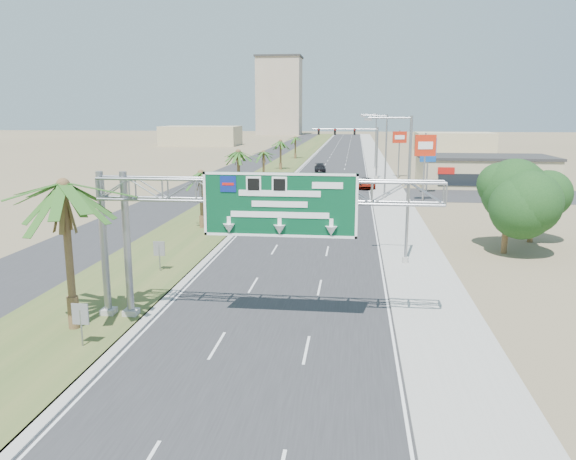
# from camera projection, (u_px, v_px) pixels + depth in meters

# --- Properties ---
(ground) EXTENTS (600.00, 600.00, 0.00)m
(ground) POSITION_uv_depth(u_px,v_px,m) (225.00, 437.00, 17.97)
(ground) COLOR #8C7A59
(ground) RESTS_ON ground
(road) EXTENTS (12.00, 300.00, 0.02)m
(road) POSITION_uv_depth(u_px,v_px,m) (338.00, 159.00, 124.86)
(road) COLOR #28282B
(road) RESTS_ON ground
(sidewalk_right) EXTENTS (4.00, 300.00, 0.10)m
(sidewalk_right) POSITION_uv_depth(u_px,v_px,m) (376.00, 159.00, 123.86)
(sidewalk_right) COLOR #9E9B93
(sidewalk_right) RESTS_ON ground
(median_grass) EXTENTS (7.00, 300.00, 0.12)m
(median_grass) POSITION_uv_depth(u_px,v_px,m) (293.00, 159.00, 126.02)
(median_grass) COLOR #3E5425
(median_grass) RESTS_ON ground
(opposing_road) EXTENTS (8.00, 300.00, 0.02)m
(opposing_road) POSITION_uv_depth(u_px,v_px,m) (262.00, 159.00, 126.84)
(opposing_road) COLOR #28282B
(opposing_road) RESTS_ON ground
(sign_gantry) EXTENTS (16.75, 1.24, 7.50)m
(sign_gantry) POSITION_uv_depth(u_px,v_px,m) (248.00, 202.00, 26.50)
(sign_gantry) COLOR gray
(sign_gantry) RESTS_ON ground
(palm_near) EXTENTS (5.70, 5.70, 8.35)m
(palm_near) POSITION_uv_depth(u_px,v_px,m) (63.00, 186.00, 25.39)
(palm_near) COLOR brown
(palm_near) RESTS_ON ground
(palm_row_b) EXTENTS (3.99, 3.99, 5.95)m
(palm_row_b) POSITION_uv_depth(u_px,v_px,m) (201.00, 174.00, 49.17)
(palm_row_b) COLOR brown
(palm_row_b) RESTS_ON ground
(palm_row_c) EXTENTS (3.99, 3.99, 6.75)m
(palm_row_c) POSITION_uv_depth(u_px,v_px,m) (238.00, 153.00, 64.56)
(palm_row_c) COLOR brown
(palm_row_c) RESTS_ON ground
(palm_row_d) EXTENTS (3.99, 3.99, 5.45)m
(palm_row_d) POSITION_uv_depth(u_px,v_px,m) (264.00, 153.00, 82.31)
(palm_row_d) COLOR brown
(palm_row_d) RESTS_ON ground
(palm_row_e) EXTENTS (3.99, 3.99, 6.15)m
(palm_row_e) POSITION_uv_depth(u_px,v_px,m) (281.00, 142.00, 100.63)
(palm_row_e) COLOR brown
(palm_row_e) RESTS_ON ground
(palm_row_f) EXTENTS (3.99, 3.99, 5.75)m
(palm_row_f) POSITION_uv_depth(u_px,v_px,m) (295.00, 138.00, 125.01)
(palm_row_f) COLOR brown
(palm_row_f) RESTS_ON ground
(streetlight_near) EXTENTS (3.27, 0.44, 10.00)m
(streetlight_near) POSITION_uv_depth(u_px,v_px,m) (405.00, 196.00, 37.53)
(streetlight_near) COLOR gray
(streetlight_near) RESTS_ON ground
(streetlight_mid) EXTENTS (3.27, 0.44, 10.00)m
(streetlight_mid) POSITION_uv_depth(u_px,v_px,m) (384.00, 160.00, 66.69)
(streetlight_mid) COLOR gray
(streetlight_mid) RESTS_ON ground
(streetlight_far) EXTENTS (3.27, 0.44, 10.00)m
(streetlight_far) POSITION_uv_depth(u_px,v_px,m) (374.00, 144.00, 101.67)
(streetlight_far) COLOR gray
(streetlight_far) RESTS_ON ground
(signal_mast) EXTENTS (10.28, 0.71, 8.00)m
(signal_mast) POSITION_uv_depth(u_px,v_px,m) (364.00, 148.00, 86.31)
(signal_mast) COLOR gray
(signal_mast) RESTS_ON ground
(store_building) EXTENTS (18.00, 10.00, 4.00)m
(store_building) POSITION_uv_depth(u_px,v_px,m) (484.00, 172.00, 79.13)
(store_building) COLOR tan
(store_building) RESTS_ON ground
(oak_near) EXTENTS (4.50, 4.50, 6.80)m
(oak_near) POSITION_uv_depth(u_px,v_px,m) (509.00, 192.00, 40.56)
(oak_near) COLOR brown
(oak_near) RESTS_ON ground
(oak_far) EXTENTS (3.50, 3.50, 5.60)m
(oak_far) POSITION_uv_depth(u_px,v_px,m) (534.00, 195.00, 44.24)
(oak_far) COLOR brown
(oak_far) RESTS_ON ground
(median_signback_a) EXTENTS (0.75, 0.08, 2.08)m
(median_signback_a) POSITION_uv_depth(u_px,v_px,m) (81.00, 317.00, 24.41)
(median_signback_a) COLOR gray
(median_signback_a) RESTS_ON ground
(median_signback_b) EXTENTS (0.75, 0.08, 2.08)m
(median_signback_b) POSITION_uv_depth(u_px,v_px,m) (159.00, 251.00, 36.15)
(median_signback_b) COLOR gray
(median_signback_b) RESTS_ON ground
(tower_distant) EXTENTS (20.00, 16.00, 35.00)m
(tower_distant) POSITION_uv_depth(u_px,v_px,m) (279.00, 97.00, 261.05)
(tower_distant) COLOR tan
(tower_distant) RESTS_ON ground
(building_distant_left) EXTENTS (24.00, 14.00, 6.00)m
(building_distant_left) POSITION_uv_depth(u_px,v_px,m) (201.00, 136.00, 178.08)
(building_distant_left) COLOR tan
(building_distant_left) RESTS_ON ground
(building_distant_right) EXTENTS (20.00, 12.00, 5.00)m
(building_distant_right) POSITION_uv_depth(u_px,v_px,m) (454.00, 142.00, 150.01)
(building_distant_right) COLOR tan
(building_distant_right) RESTS_ON ground
(car_left_lane) EXTENTS (1.79, 4.07, 1.36)m
(car_left_lane) POSITION_uv_depth(u_px,v_px,m) (271.00, 198.00, 63.84)
(car_left_lane) COLOR black
(car_left_lane) RESTS_ON ground
(car_mid_lane) EXTENTS (2.00, 4.60, 1.47)m
(car_mid_lane) POSITION_uv_depth(u_px,v_px,m) (316.00, 185.00, 75.14)
(car_mid_lane) COLOR maroon
(car_mid_lane) RESTS_ON ground
(car_right_lane) EXTENTS (2.43, 5.11, 1.41)m
(car_right_lane) POSITION_uv_depth(u_px,v_px,m) (366.00, 183.00, 76.71)
(car_right_lane) COLOR gray
(car_right_lane) RESTS_ON ground
(car_far) EXTENTS (2.35, 4.90, 1.38)m
(car_far) POSITION_uv_depth(u_px,v_px,m) (320.00, 168.00, 98.23)
(car_far) COLOR black
(car_far) RESTS_ON ground
(pole_sign_red_near) EXTENTS (2.42, 0.71, 7.95)m
(pole_sign_red_near) POSITION_uv_depth(u_px,v_px,m) (425.00, 149.00, 63.64)
(pole_sign_red_near) COLOR gray
(pole_sign_red_near) RESTS_ON ground
(pole_sign_blue) EXTENTS (2.02, 0.63, 7.30)m
(pole_sign_blue) POSITION_uv_depth(u_px,v_px,m) (428.00, 152.00, 70.52)
(pole_sign_blue) COLOR gray
(pole_sign_blue) RESTS_ON ground
(pole_sign_red_far) EXTENTS (2.22, 0.73, 7.52)m
(pole_sign_red_far) POSITION_uv_depth(u_px,v_px,m) (400.00, 141.00, 87.88)
(pole_sign_red_far) COLOR gray
(pole_sign_red_far) RESTS_ON ground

